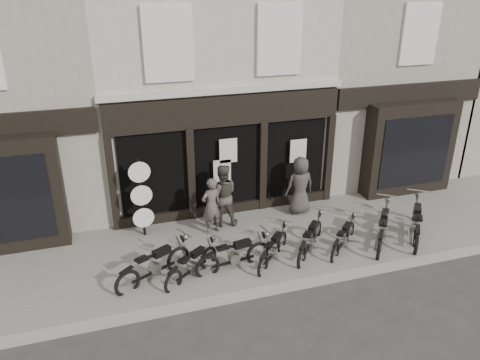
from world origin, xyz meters
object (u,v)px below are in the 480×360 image
object	(u,v)px
motorcycle_3	(273,251)
advert_sign_post	(142,201)
motorcycle_1	(192,267)
man_right	(300,186)
motorcycle_7	(416,225)
man_left	(211,206)
motorcycle_0	(155,268)
motorcycle_4	(310,241)
motorcycle_2	(234,258)
motorcycle_5	(343,240)
man_centre	(222,195)
motorcycle_6	(382,231)

from	to	relation	value
motorcycle_3	advert_sign_post	distance (m)	3.96
motorcycle_1	man_right	distance (m)	4.67
motorcycle_3	motorcycle_7	bearing A→B (deg)	-47.45
advert_sign_post	man_left	bearing A→B (deg)	-14.54
man_left	man_right	world-z (taller)	man_right
man_right	motorcycle_7	bearing A→B (deg)	135.27
motorcycle_3	man_right	distance (m)	2.98
motorcycle_7	man_right	size ratio (longest dim) A/B	1.10
motorcycle_0	motorcycle_4	size ratio (longest dim) A/B	1.19
motorcycle_0	motorcycle_2	distance (m)	2.03
motorcycle_0	motorcycle_1	size ratio (longest dim) A/B	1.22
man_left	advert_sign_post	world-z (taller)	advert_sign_post
motorcycle_4	motorcycle_7	distance (m)	3.26
motorcycle_3	motorcycle_5	xyz separation A→B (m)	(2.07, -0.03, -0.01)
motorcycle_1	motorcycle_4	distance (m)	3.34
motorcycle_3	man_right	xyz separation A→B (m)	(1.77, 2.30, 0.69)
motorcycle_5	man_right	bearing A→B (deg)	54.65
motorcycle_3	man_centre	bearing A→B (deg)	62.09
motorcycle_5	advert_sign_post	world-z (taller)	advert_sign_post
motorcycle_1	man_right	world-z (taller)	man_right
motorcycle_5	advert_sign_post	size ratio (longest dim) A/B	0.60
motorcycle_5	man_right	distance (m)	2.45
motorcycle_1	motorcycle_4	size ratio (longest dim) A/B	0.97
motorcycle_6	man_right	size ratio (longest dim) A/B	1.06
motorcycle_1	motorcycle_6	size ratio (longest dim) A/B	0.84
motorcycle_1	motorcycle_5	xyz separation A→B (m)	(4.27, 0.04, -0.01)
motorcycle_7	man_centre	distance (m)	5.70
motorcycle_6	man_left	size ratio (longest dim) A/B	1.15
motorcycle_5	motorcycle_6	size ratio (longest dim) A/B	0.76
motorcycle_0	motorcycle_6	distance (m)	6.43
motorcycle_1	motorcycle_2	distance (m)	1.11
motorcycle_7	advert_sign_post	world-z (taller)	advert_sign_post
motorcycle_6	motorcycle_5	bearing A→B (deg)	128.01
motorcycle_3	advert_sign_post	xyz separation A→B (m)	(-3.11, 2.30, 0.86)
motorcycle_2	motorcycle_7	size ratio (longest dim) A/B	1.02
motorcycle_4	advert_sign_post	distance (m)	4.84
motorcycle_5	man_left	xyz separation A→B (m)	(-3.26, 1.94, 0.62)
man_left	motorcycle_0	bearing A→B (deg)	25.68
motorcycle_0	motorcycle_3	distance (m)	3.12
motorcycle_1	advert_sign_post	world-z (taller)	advert_sign_post
man_left	motorcycle_4	bearing A→B (deg)	124.52
motorcycle_2	man_left	world-z (taller)	man_left
motorcycle_0	man_left	size ratio (longest dim) A/B	1.18
motorcycle_0	man_right	size ratio (longest dim) A/B	1.09
motorcycle_5	man_centre	world-z (taller)	man_centre
motorcycle_7	man_right	xyz separation A→B (m)	(-2.62, 2.37, 0.60)
man_left	motorcycle_7	bearing A→B (deg)	142.67
motorcycle_1	man_left	size ratio (longest dim) A/B	0.97
motorcycle_1	man_left	bearing A→B (deg)	26.80
man_right	advert_sign_post	world-z (taller)	advert_sign_post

